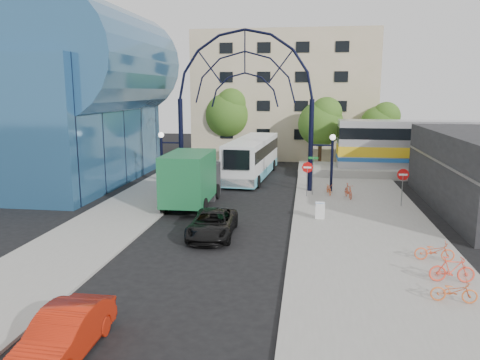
% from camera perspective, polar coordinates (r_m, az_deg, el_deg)
% --- Properties ---
extents(ground, '(120.00, 120.00, 0.00)m').
position_cam_1_polar(ground, '(23.09, -4.16, -8.47)').
color(ground, black).
rests_on(ground, ground).
extents(sidewalk_east, '(8.00, 56.00, 0.12)m').
position_cam_1_polar(sidewalk_east, '(26.57, 14.99, -6.07)').
color(sidewalk_east, gray).
rests_on(sidewalk_east, ground).
extents(plaza_west, '(5.00, 50.00, 0.12)m').
position_cam_1_polar(plaza_west, '(30.46, -13.76, -3.84)').
color(plaza_west, gray).
rests_on(plaza_west, ground).
extents(gateway_arch, '(13.64, 0.44, 12.10)m').
position_cam_1_polar(gateway_arch, '(35.59, 0.59, 12.37)').
color(gateway_arch, black).
rests_on(gateway_arch, ground).
extents(stop_sign, '(0.80, 0.07, 2.50)m').
position_cam_1_polar(stop_sign, '(33.74, 8.21, 1.15)').
color(stop_sign, slate).
rests_on(stop_sign, sidewalk_east).
extents(do_not_enter_sign, '(0.76, 0.07, 2.48)m').
position_cam_1_polar(do_not_enter_sign, '(32.38, 19.24, 0.20)').
color(do_not_enter_sign, slate).
rests_on(do_not_enter_sign, sidewalk_east).
extents(street_name_sign, '(0.70, 0.70, 2.80)m').
position_cam_1_polar(street_name_sign, '(34.31, 8.89, 1.52)').
color(street_name_sign, slate).
rests_on(street_name_sign, sidewalk_east).
extents(sandwich_board, '(0.55, 0.61, 0.99)m').
position_cam_1_polar(sandwich_board, '(28.11, 9.73, -3.47)').
color(sandwich_board, white).
rests_on(sandwich_board, sidewalk_east).
extents(transit_hall, '(16.50, 18.00, 14.50)m').
position_cam_1_polar(transit_hall, '(41.45, -20.95, 8.89)').
color(transit_hall, '#29557E').
rests_on(transit_hall, ground).
extents(apartment_block, '(20.00, 12.10, 14.00)m').
position_cam_1_polar(apartment_block, '(56.30, 5.54, 10.21)').
color(apartment_block, tan).
rests_on(apartment_block, ground).
extents(tree_north_a, '(4.48, 4.48, 7.00)m').
position_cam_1_polar(tree_north_a, '(47.30, 9.97, 7.06)').
color(tree_north_a, '#382314').
rests_on(tree_north_a, ground).
extents(tree_north_b, '(5.12, 5.12, 8.00)m').
position_cam_1_polar(tree_north_b, '(51.97, -1.33, 8.28)').
color(tree_north_b, '#382314').
rests_on(tree_north_b, ground).
extents(tree_north_c, '(4.16, 4.16, 6.50)m').
position_cam_1_polar(tree_north_c, '(49.85, 16.85, 6.57)').
color(tree_north_c, '#382314').
rests_on(tree_north_c, ground).
extents(city_bus, '(3.68, 12.67, 3.44)m').
position_cam_1_polar(city_bus, '(41.53, 1.50, 2.81)').
color(city_bus, white).
rests_on(city_bus, ground).
extents(green_truck, '(2.93, 7.35, 3.69)m').
position_cam_1_polar(green_truck, '(31.34, -5.86, 0.17)').
color(green_truck, black).
rests_on(green_truck, ground).
extents(black_suv, '(2.46, 5.01, 1.37)m').
position_cam_1_polar(black_suv, '(24.90, -3.38, -5.35)').
color(black_suv, black).
rests_on(black_suv, ground).
extents(red_sedan, '(1.53, 4.27, 1.40)m').
position_cam_1_polar(red_sedan, '(15.13, -20.70, -17.19)').
color(red_sedan, '#B71F0B').
rests_on(red_sedan, ground).
extents(bike_near_a, '(0.75, 1.60, 0.81)m').
position_cam_1_polar(bike_near_a, '(34.96, 10.79, -1.04)').
color(bike_near_a, orange).
rests_on(bike_near_a, sidewalk_east).
extents(bike_near_b, '(0.82, 1.75, 1.02)m').
position_cam_1_polar(bike_near_b, '(33.95, 13.08, -1.31)').
color(bike_near_b, '#CA4828').
rests_on(bike_near_b, sidewalk_east).
extents(bike_far_a, '(1.75, 0.71, 0.90)m').
position_cam_1_polar(bike_far_a, '(22.88, 22.63, -7.99)').
color(bike_far_a, '#EF5F2F').
rests_on(bike_far_a, sidewalk_east).
extents(bike_far_b, '(1.77, 0.54, 1.06)m').
position_cam_1_polar(bike_far_b, '(20.67, 24.44, -9.91)').
color(bike_far_b, '#F94A31').
rests_on(bike_far_b, sidewalk_east).
extents(bike_far_c, '(1.64, 0.67, 0.85)m').
position_cam_1_polar(bike_far_c, '(18.92, 24.63, -12.21)').
color(bike_far_c, orange).
rests_on(bike_far_c, sidewalk_east).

